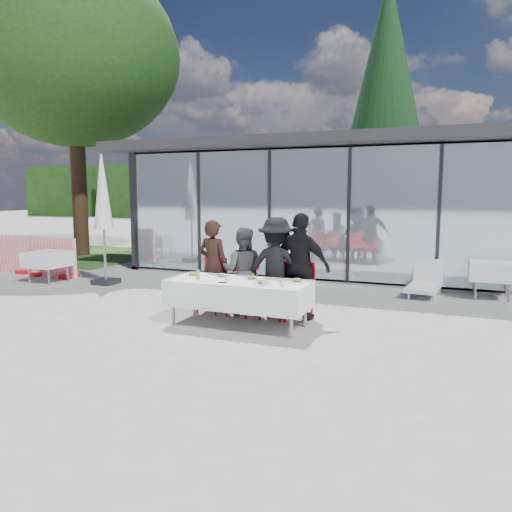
{
  "coord_description": "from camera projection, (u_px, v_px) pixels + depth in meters",
  "views": [
    {
      "loc": [
        3.39,
        -7.39,
        2.14
      ],
      "look_at": [
        -0.12,
        1.2,
        0.95
      ],
      "focal_mm": 35.0,
      "sensor_mm": 36.0,
      "label": 1
    }
  ],
  "objects": [
    {
      "name": "pavilion",
      "position": [
        411.0,
        192.0,
        14.8
      ],
      "size": [
        14.8,
        8.8,
        3.44
      ],
      "color": "gray",
      "rests_on": "ground"
    },
    {
      "name": "conifer_tree",
      "position": [
        386.0,
        92.0,
        19.31
      ],
      "size": [
        4.0,
        4.0,
        10.5
      ],
      "color": "#382316",
      "rests_on": "ground"
    },
    {
      "name": "diner_c",
      "position": [
        276.0,
        268.0,
        8.48
      ],
      "size": [
        1.23,
        1.23,
        1.72
      ],
      "primitive_type": "imported",
      "rotation": [
        0.0,
        0.0,
        3.25
      ],
      "color": "black",
      "rests_on": "ground"
    },
    {
      "name": "dining_table",
      "position": [
        239.0,
        293.0,
        7.95
      ],
      "size": [
        2.26,
        0.96,
        0.75
      ],
      "color": "white",
      "rests_on": "ground"
    },
    {
      "name": "juice_bottle",
      "position": [
        198.0,
        275.0,
        8.0
      ],
      "size": [
        0.06,
        0.06,
        0.15
      ],
      "primitive_type": "cylinder",
      "color": "#92B74C",
      "rests_on": "dining_table"
    },
    {
      "name": "plate_a",
      "position": [
        193.0,
        274.0,
        8.33
      ],
      "size": [
        0.27,
        0.27,
        0.07
      ],
      "color": "white",
      "rests_on": "dining_table"
    },
    {
      "name": "treeline",
      "position": [
        377.0,
        191.0,
        34.51
      ],
      "size": [
        62.5,
        2.0,
        4.4
      ],
      "color": "black",
      "rests_on": "ground"
    },
    {
      "name": "market_umbrella",
      "position": [
        103.0,
        200.0,
        11.46
      ],
      "size": [
        0.5,
        0.5,
        3.0
      ],
      "color": "black",
      "rests_on": "ground"
    },
    {
      "name": "folded_eyeglasses",
      "position": [
        222.0,
        282.0,
        7.69
      ],
      "size": [
        0.14,
        0.03,
        0.01
      ],
      "primitive_type": "cube",
      "color": "black",
      "rests_on": "dining_table"
    },
    {
      "name": "diner_b",
      "position": [
        243.0,
        271.0,
        8.73
      ],
      "size": [
        0.87,
        0.87,
        1.54
      ],
      "primitive_type": "imported",
      "rotation": [
        0.0,
        0.0,
        3.33
      ],
      "color": "#4C4C4C",
      "rests_on": "ground"
    },
    {
      "name": "ground",
      "position": [
        236.0,
        321.0,
        8.33
      ],
      "size": [
        90.0,
        90.0,
        0.0
      ],
      "primitive_type": "plane",
      "color": "#A09E98",
      "rests_on": "ground"
    },
    {
      "name": "diner_chair_c",
      "position": [
        276.0,
        287.0,
        8.51
      ],
      "size": [
        0.44,
        0.44,
        0.97
      ],
      "color": "red",
      "rests_on": "ground"
    },
    {
      "name": "diner_chair_d",
      "position": [
        300.0,
        289.0,
        8.34
      ],
      "size": [
        0.44,
        0.44,
        0.97
      ],
      "color": "red",
      "rests_on": "ground"
    },
    {
      "name": "deciduous_tree",
      "position": [
        73.0,
        58.0,
        16.2
      ],
      "size": [
        7.04,
        6.4,
        9.38
      ],
      "color": "#382316",
      "rests_on": "ground"
    },
    {
      "name": "diner_chair_b",
      "position": [
        242.0,
        284.0,
        8.74
      ],
      "size": [
        0.44,
        0.44,
        0.97
      ],
      "color": "red",
      "rests_on": "ground"
    },
    {
      "name": "plate_b",
      "position": [
        222.0,
        276.0,
        8.2
      ],
      "size": [
        0.27,
        0.27,
        0.07
      ],
      "color": "white",
      "rests_on": "dining_table"
    },
    {
      "name": "plate_d",
      "position": [
        297.0,
        281.0,
        7.73
      ],
      "size": [
        0.27,
        0.27,
        0.07
      ],
      "color": "white",
      "rests_on": "dining_table"
    },
    {
      "name": "diner_a",
      "position": [
        213.0,
        266.0,
        8.93
      ],
      "size": [
        0.68,
        0.68,
        1.66
      ],
      "primitive_type": "imported",
      "rotation": [
        0.0,
        0.0,
        3.0
      ],
      "color": "black",
      "rests_on": "ground"
    },
    {
      "name": "diner_chair_a",
      "position": [
        213.0,
        282.0,
        8.95
      ],
      "size": [
        0.44,
        0.44,
        0.97
      ],
      "color": "red",
      "rests_on": "ground"
    },
    {
      "name": "spare_table_left",
      "position": [
        48.0,
        259.0,
        11.88
      ],
      "size": [
        0.86,
        0.86,
        0.74
      ],
      "color": "white",
      "rests_on": "ground"
    },
    {
      "name": "drinking_glasses",
      "position": [
        257.0,
        281.0,
        7.56
      ],
      "size": [
        1.0,
        0.18,
        0.1
      ],
      "color": "silver",
      "rests_on": "dining_table"
    },
    {
      "name": "grass_patch",
      "position": [
        82.0,
        255.0,
        17.02
      ],
      "size": [
        5.0,
        5.0,
        0.02
      ],
      "primitive_type": "cube",
      "color": "#385926",
      "rests_on": "ground"
    },
    {
      "name": "plate_c",
      "position": [
        252.0,
        278.0,
        7.97
      ],
      "size": [
        0.27,
        0.27,
        0.07
      ],
      "color": "white",
      "rests_on": "dining_table"
    },
    {
      "name": "plate_extra",
      "position": [
        263.0,
        283.0,
        7.58
      ],
      "size": [
        0.27,
        0.27,
        0.07
      ],
      "color": "white",
      "rests_on": "dining_table"
    },
    {
      "name": "spare_table_right",
      "position": [
        492.0,
        271.0,
        10.06
      ],
      "size": [
        0.86,
        0.86,
        0.74
      ],
      "color": "white",
      "rests_on": "ground"
    },
    {
      "name": "diner_d",
      "position": [
        301.0,
        267.0,
        8.31
      ],
      "size": [
        1.27,
        1.27,
        1.81
      ],
      "primitive_type": "imported",
      "rotation": [
        0.0,
        0.0,
        2.92
      ],
      "color": "black",
      "rests_on": "ground"
    },
    {
      "name": "lounger",
      "position": [
        425.0,
        282.0,
        10.52
      ],
      "size": [
        0.73,
        1.39,
        0.72
      ],
      "color": "white",
      "rests_on": "ground"
    }
  ]
}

